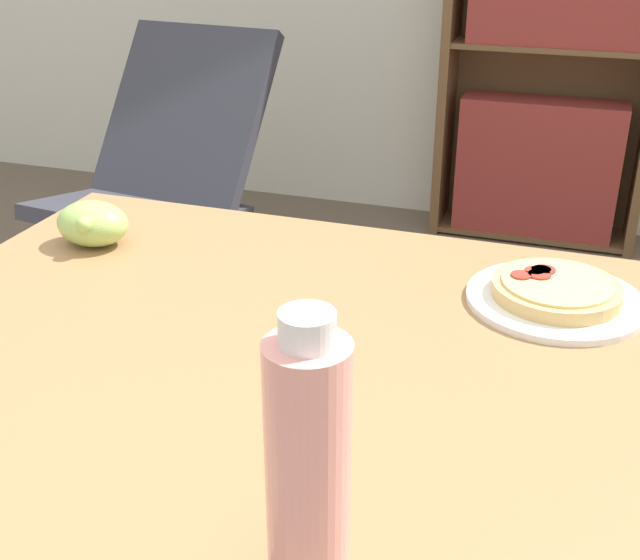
# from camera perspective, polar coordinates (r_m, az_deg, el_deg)

# --- Properties ---
(dining_table) EXTENTS (1.13, 0.87, 0.76)m
(dining_table) POSITION_cam_1_polar(r_m,az_deg,el_deg) (1.06, -2.26, -10.08)
(dining_table) COLOR #A37549
(dining_table) RESTS_ON ground_plane
(pizza_on_plate) EXTENTS (0.25, 0.25, 0.04)m
(pizza_on_plate) POSITION_cam_1_polar(r_m,az_deg,el_deg) (1.16, 16.41, -0.95)
(pizza_on_plate) COLOR white
(pizza_on_plate) RESTS_ON dining_table
(grape_bunch) EXTENTS (0.12, 0.10, 0.07)m
(grape_bunch) POSITION_cam_1_polar(r_m,az_deg,el_deg) (1.34, -15.86, 3.89)
(grape_bunch) COLOR #A8CC66
(grape_bunch) RESTS_ON dining_table
(drink_bottle) EXTENTS (0.07, 0.07, 0.25)m
(drink_bottle) POSITION_cam_1_polar(r_m,az_deg,el_deg) (0.63, -0.85, -13.13)
(drink_bottle) COLOR pink
(drink_bottle) RESTS_ON dining_table
(lounge_chair_near) EXTENTS (0.63, 0.82, 0.88)m
(lounge_chair_near) POSITION_cam_1_polar(r_m,az_deg,el_deg) (2.76, -11.11, 4.17)
(lounge_chair_near) COLOR black
(lounge_chair_near) RESTS_ON ground_plane
(bookshelf) EXTENTS (0.80, 0.26, 1.53)m
(bookshelf) POSITION_cam_1_polar(r_m,az_deg,el_deg) (3.26, 16.06, 14.54)
(bookshelf) COLOR brown
(bookshelf) RESTS_ON ground_plane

